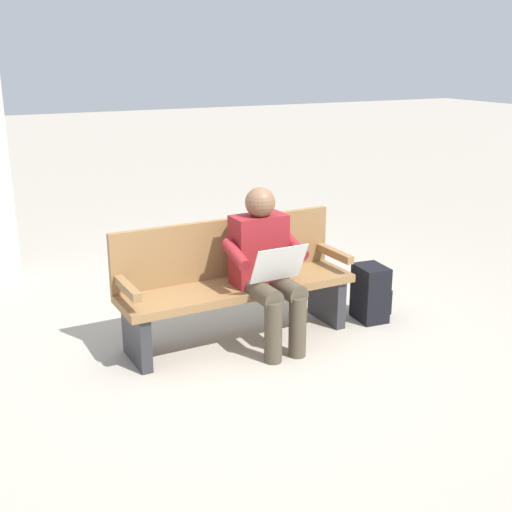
# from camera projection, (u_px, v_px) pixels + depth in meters

# --- Properties ---
(ground_plane) EXTENTS (40.00, 40.00, 0.00)m
(ground_plane) POSITION_uv_depth(u_px,v_px,m) (239.00, 339.00, 5.04)
(ground_plane) COLOR #A89E8E
(bench_near) EXTENTS (1.81, 0.53, 0.90)m
(bench_near) POSITION_uv_depth(u_px,v_px,m) (234.00, 280.00, 4.96)
(bench_near) COLOR olive
(bench_near) RESTS_ON ground
(person_seated) EXTENTS (0.58, 0.58, 1.18)m
(person_seated) POSITION_uv_depth(u_px,v_px,m) (266.00, 264.00, 4.78)
(person_seated) COLOR maroon
(person_seated) RESTS_ON ground
(backpack) EXTENTS (0.27, 0.30, 0.46)m
(backpack) POSITION_uv_depth(u_px,v_px,m) (371.00, 293.00, 5.35)
(backpack) COLOR black
(backpack) RESTS_ON ground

